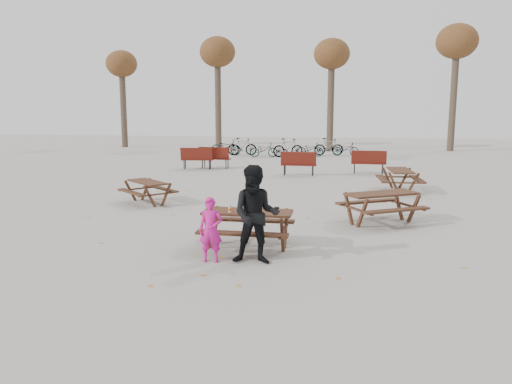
% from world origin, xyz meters
% --- Properties ---
extents(ground, '(80.00, 80.00, 0.00)m').
position_xyz_m(ground, '(0.00, 0.00, 0.00)').
color(ground, gray).
rests_on(ground, ground).
extents(main_picnic_table, '(1.80, 1.45, 0.78)m').
position_xyz_m(main_picnic_table, '(0.00, 0.00, 0.59)').
color(main_picnic_table, '#391F14').
rests_on(main_picnic_table, ground).
extents(food_tray, '(0.18, 0.11, 0.03)m').
position_xyz_m(food_tray, '(0.18, -0.20, 0.79)').
color(food_tray, white).
rests_on(food_tray, main_picnic_table).
extents(bread_roll, '(0.14, 0.06, 0.05)m').
position_xyz_m(bread_roll, '(0.18, -0.20, 0.83)').
color(bread_roll, tan).
rests_on(bread_roll, food_tray).
extents(soda_bottle, '(0.07, 0.07, 0.17)m').
position_xyz_m(soda_bottle, '(-0.33, -0.19, 0.85)').
color(soda_bottle, silver).
rests_on(soda_bottle, main_picnic_table).
extents(child, '(0.46, 0.32, 1.22)m').
position_xyz_m(child, '(-0.50, -1.02, 0.61)').
color(child, '#D21A89').
rests_on(child, ground).
extents(adult, '(0.94, 0.77, 1.83)m').
position_xyz_m(adult, '(0.34, -0.97, 0.91)').
color(adult, black).
rests_on(adult, ground).
extents(picnic_table_east, '(2.29, 2.17, 0.77)m').
position_xyz_m(picnic_table_east, '(2.85, 2.74, 0.39)').
color(picnic_table_east, '#391F14').
rests_on(picnic_table_east, ground).
extents(picnic_table_north, '(2.01, 1.98, 0.67)m').
position_xyz_m(picnic_table_north, '(-3.87, 4.27, 0.34)').
color(picnic_table_north, '#391F14').
rests_on(picnic_table_north, ground).
extents(picnic_table_far, '(1.53, 1.85, 0.76)m').
position_xyz_m(picnic_table_far, '(3.83, 7.80, 0.38)').
color(picnic_table_far, '#391F14').
rests_on(picnic_table_far, ground).
extents(park_bench_row, '(9.44, 2.48, 1.03)m').
position_xyz_m(park_bench_row, '(-1.48, 12.50, 0.52)').
color(park_bench_row, '#601B13').
rests_on(park_bench_row, ground).
extents(bicycle_row, '(9.01, 2.63, 1.09)m').
position_xyz_m(bicycle_row, '(-1.76, 20.08, 0.48)').
color(bicycle_row, black).
rests_on(bicycle_row, ground).
extents(tree_row, '(32.17, 3.52, 8.26)m').
position_xyz_m(tree_row, '(0.90, 25.15, 6.19)').
color(tree_row, '#382B21').
rests_on(tree_row, ground).
extents(fallen_leaves, '(11.00, 11.00, 0.01)m').
position_xyz_m(fallen_leaves, '(0.50, 2.50, 0.00)').
color(fallen_leaves, '#CB7C30').
rests_on(fallen_leaves, ground).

